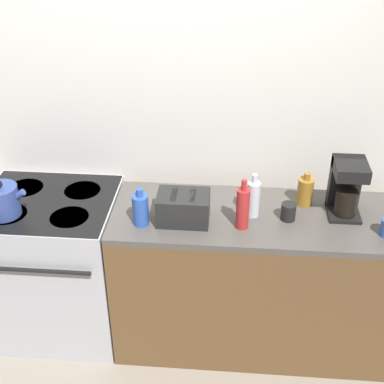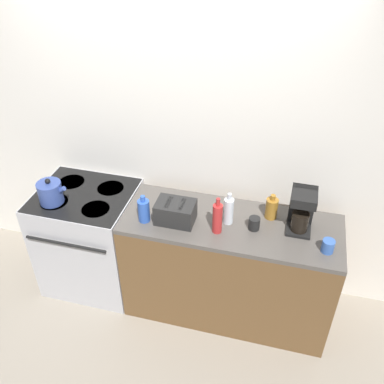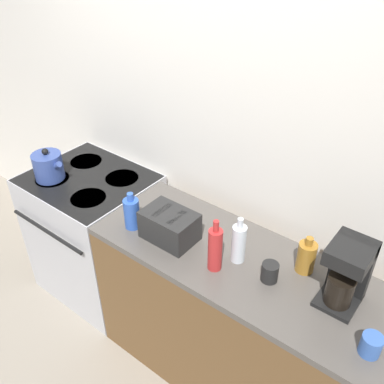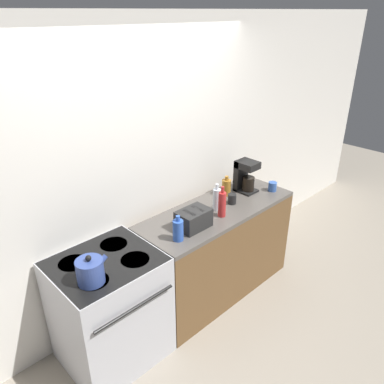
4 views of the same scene
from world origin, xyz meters
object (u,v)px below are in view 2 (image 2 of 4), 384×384
bottle_blue (144,210)px  bottle_clear (229,211)px  cup_blue (328,246)px  toaster (175,212)px  kettle (51,192)px  bottle_amber (272,208)px  coffee_maker (302,209)px  bottle_red (217,218)px  cup_black (254,223)px  stove (91,238)px

bottle_blue → bottle_clear: bottle_clear is taller
cup_blue → bottle_blue: bearing=-179.9°
toaster → bottle_blue: size_ratio=1.28×
kettle → bottle_amber: bearing=8.3°
coffee_maker → bottle_blue: bearing=-169.2°
bottle_red → bottle_clear: bottle_red is taller
toaster → bottle_amber: bottle_amber is taller
toaster → cup_black: toaster is taller
toaster → bottle_clear: (0.37, 0.08, 0.03)m
kettle → cup_black: kettle is taller
stove → toaster: 0.97m
bottle_red → stove: bearing=172.1°
bottle_blue → kettle: bearing=177.9°
cup_black → toaster: bearing=-174.4°
kettle → cup_black: 1.55m
bottle_clear → cup_blue: bearing=-10.5°
coffee_maker → bottle_red: size_ratio=1.11×
cup_blue → bottle_clear: bearing=169.5°
bottle_clear → cup_black: bearing=-7.2°
toaster → bottle_clear: 0.38m
bottle_blue → bottle_clear: 0.61m
cup_black → kettle: bearing=-177.1°
bottle_blue → cup_blue: bottle_blue is taller
coffee_maker → cup_blue: (0.20, -0.20, -0.12)m
kettle → cup_blue: size_ratio=2.49×
bottle_clear → cup_blue: bottle_clear is taller
bottle_clear → cup_blue: (0.70, -0.13, -0.06)m
toaster → stove: bearing=171.7°
bottle_blue → bottle_red: 0.54m
toaster → bottle_clear: bearing=12.1°
bottle_amber → kettle: bearing=-171.7°
kettle → bottle_clear: (1.36, 0.10, 0.02)m
bottle_blue → bottle_amber: 0.93m
stove → bottle_blue: size_ratio=4.30×
stove → coffee_maker: coffee_maker is taller
bottle_clear → cup_black: size_ratio=2.66×
cup_black → cup_blue: bearing=-11.7°
stove → bottle_clear: (1.17, -0.04, 0.56)m
bottle_blue → cup_black: bottle_blue is taller
bottle_red → bottle_clear: bearing=63.8°
kettle → cup_black: (1.55, 0.08, -0.04)m
cup_black → coffee_maker: bearing=18.0°
bottle_blue → toaster: bearing=13.2°
bottle_blue → cup_blue: 1.29m
bottle_amber → bottle_blue: bearing=-163.1°
bottle_clear → bottle_amber: bearing=25.1°
kettle → bottle_blue: 0.76m
bottle_red → bottle_clear: (0.06, 0.12, -0.01)m
bottle_amber → cup_blue: bearing=-33.3°
cup_blue → cup_black: (-0.51, 0.10, 0.00)m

